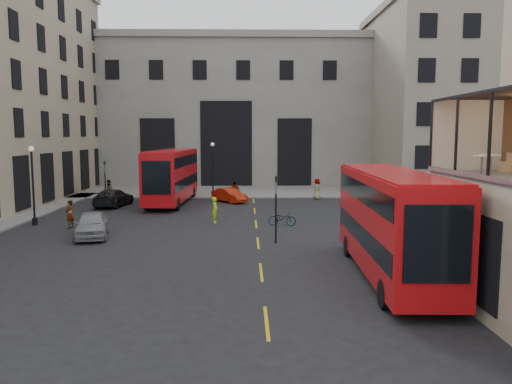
{
  "coord_description": "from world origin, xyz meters",
  "views": [
    {
      "loc": [
        -2.64,
        -15.59,
        6.07
      ],
      "look_at": [
        -2.13,
        11.2,
        3.0
      ],
      "focal_mm": 35.0,
      "sensor_mm": 36.0,
      "label": 1
    }
  ],
  "objects_px": {
    "cyclist": "(215,210)",
    "car_a": "(92,225)",
    "pedestrian_d": "(317,189)",
    "traffic_light_far": "(105,177)",
    "pedestrian_b": "(156,195)",
    "cafe_table_far": "(482,162)",
    "bicycle": "(282,218)",
    "street_lamp_b": "(213,172)",
    "cafe_table_mid": "(490,163)",
    "bus_far": "(172,174)",
    "traffic_light_near": "(276,201)",
    "street_lamp_a": "(33,190)",
    "pedestrian_a": "(109,190)",
    "cafe_chair_d": "(505,166)",
    "bus_near": "(391,218)",
    "car_b": "(230,195)",
    "pedestrian_c": "(235,191)",
    "car_c": "(113,198)",
    "pedestrian_e": "(70,214)"
  },
  "relations": [
    {
      "from": "cyclist",
      "to": "car_a",
      "type": "bearing_deg",
      "value": 124.33
    },
    {
      "from": "pedestrian_d",
      "to": "car_a",
      "type": "bearing_deg",
      "value": 110.3
    },
    {
      "from": "traffic_light_far",
      "to": "cyclist",
      "type": "bearing_deg",
      "value": -42.53
    },
    {
      "from": "pedestrian_b",
      "to": "cafe_table_far",
      "type": "bearing_deg",
      "value": -89.03
    },
    {
      "from": "bicycle",
      "to": "pedestrian_b",
      "type": "distance_m",
      "value": 15.4
    },
    {
      "from": "street_lamp_b",
      "to": "cafe_table_mid",
      "type": "xyz_separation_m",
      "value": [
        11.45,
        -33.21,
        2.75
      ]
    },
    {
      "from": "bus_far",
      "to": "car_a",
      "type": "xyz_separation_m",
      "value": [
        -2.62,
        -14.75,
        -1.9
      ]
    },
    {
      "from": "traffic_light_near",
      "to": "street_lamp_a",
      "type": "xyz_separation_m",
      "value": [
        -16.0,
        6.0,
        -0.03
      ]
    },
    {
      "from": "bus_far",
      "to": "cafe_table_mid",
      "type": "xyz_separation_m",
      "value": [
        14.7,
        -27.81,
        2.48
      ]
    },
    {
      "from": "pedestrian_a",
      "to": "cyclist",
      "type": "bearing_deg",
      "value": -40.11
    },
    {
      "from": "cafe_table_mid",
      "to": "cafe_chair_d",
      "type": "xyz_separation_m",
      "value": [
        2.19,
        3.22,
        -0.31
      ]
    },
    {
      "from": "car_a",
      "to": "cafe_chair_d",
      "type": "distance_m",
      "value": 22.23
    },
    {
      "from": "bicycle",
      "to": "cyclist",
      "type": "bearing_deg",
      "value": 84.72
    },
    {
      "from": "traffic_light_far",
      "to": "pedestrian_a",
      "type": "xyz_separation_m",
      "value": [
        -0.33,
        2.44,
        -1.45
      ]
    },
    {
      "from": "cafe_table_far",
      "to": "bus_near",
      "type": "bearing_deg",
      "value": 131.74
    },
    {
      "from": "bus_far",
      "to": "cyclist",
      "type": "distance_m",
      "value": 10.99
    },
    {
      "from": "bus_far",
      "to": "pedestrian_d",
      "type": "height_order",
      "value": "bus_far"
    },
    {
      "from": "cyclist",
      "to": "pedestrian_b",
      "type": "relative_size",
      "value": 1.18
    },
    {
      "from": "cafe_table_mid",
      "to": "cafe_chair_d",
      "type": "height_order",
      "value": "cafe_table_mid"
    },
    {
      "from": "cafe_table_mid",
      "to": "car_a",
      "type": "bearing_deg",
      "value": 142.99
    },
    {
      "from": "car_b",
      "to": "pedestrian_b",
      "type": "relative_size",
      "value": 2.55
    },
    {
      "from": "car_a",
      "to": "cafe_table_mid",
      "type": "xyz_separation_m",
      "value": [
        17.32,
        -13.06,
        4.38
      ]
    },
    {
      "from": "pedestrian_c",
      "to": "cafe_table_far",
      "type": "distance_m",
      "value": 29.74
    },
    {
      "from": "cafe_chair_d",
      "to": "traffic_light_far",
      "type": "bearing_deg",
      "value": 133.33
    },
    {
      "from": "cafe_table_mid",
      "to": "traffic_light_near",
      "type": "bearing_deg",
      "value": 119.89
    },
    {
      "from": "pedestrian_b",
      "to": "cafe_chair_d",
      "type": "xyz_separation_m",
      "value": [
        18.38,
        -24.8,
        4.07
      ]
    },
    {
      "from": "car_c",
      "to": "pedestrian_e",
      "type": "height_order",
      "value": "pedestrian_e"
    },
    {
      "from": "street_lamp_b",
      "to": "car_c",
      "type": "bearing_deg",
      "value": -138.48
    },
    {
      "from": "pedestrian_d",
      "to": "cafe_table_far",
      "type": "distance_m",
      "value": 29.11
    },
    {
      "from": "cyclist",
      "to": "pedestrian_b",
      "type": "distance_m",
      "value": 11.7
    },
    {
      "from": "car_a",
      "to": "pedestrian_b",
      "type": "xyz_separation_m",
      "value": [
        1.13,
        14.96,
        -0.0
      ]
    },
    {
      "from": "pedestrian_a",
      "to": "pedestrian_b",
      "type": "distance_m",
      "value": 4.87
    },
    {
      "from": "cyclist",
      "to": "cafe_table_far",
      "type": "xyz_separation_m",
      "value": [
        10.8,
        -16.23,
        4.18
      ]
    },
    {
      "from": "traffic_light_near",
      "to": "bus_near",
      "type": "xyz_separation_m",
      "value": [
        4.5,
        -6.79,
        0.13
      ]
    },
    {
      "from": "pedestrian_b",
      "to": "pedestrian_d",
      "type": "height_order",
      "value": "pedestrian_d"
    },
    {
      "from": "pedestrian_c",
      "to": "cafe_table_mid",
      "type": "bearing_deg",
      "value": 104.26
    },
    {
      "from": "pedestrian_c",
      "to": "bicycle",
      "type": "bearing_deg",
      "value": 102.37
    },
    {
      "from": "street_lamp_a",
      "to": "pedestrian_a",
      "type": "relative_size",
      "value": 2.73
    },
    {
      "from": "pedestrian_d",
      "to": "bus_far",
      "type": "bearing_deg",
      "value": 73.91
    },
    {
      "from": "car_c",
      "to": "traffic_light_near",
      "type": "bearing_deg",
      "value": 139.54
    },
    {
      "from": "car_b",
      "to": "pedestrian_e",
      "type": "bearing_deg",
      "value": -166.73
    },
    {
      "from": "pedestrian_e",
      "to": "traffic_light_near",
      "type": "bearing_deg",
      "value": 81.99
    },
    {
      "from": "car_a",
      "to": "pedestrian_a",
      "type": "relative_size",
      "value": 2.3
    },
    {
      "from": "bus_near",
      "to": "cafe_table_far",
      "type": "relative_size",
      "value": 15.69
    },
    {
      "from": "car_a",
      "to": "pedestrian_d",
      "type": "height_order",
      "value": "pedestrian_d"
    },
    {
      "from": "bus_far",
      "to": "cyclist",
      "type": "xyz_separation_m",
      "value": [
        4.4,
        -9.91,
        -1.77
      ]
    },
    {
      "from": "street_lamp_a",
      "to": "pedestrian_c",
      "type": "xyz_separation_m",
      "value": [
        13.25,
        12.25,
        -1.51
      ]
    },
    {
      "from": "traffic_light_near",
      "to": "car_c",
      "type": "xyz_separation_m",
      "value": [
        -13.03,
        14.89,
        -1.69
      ]
    },
    {
      "from": "street_lamp_b",
      "to": "cyclist",
      "type": "distance_m",
      "value": 15.43
    },
    {
      "from": "street_lamp_a",
      "to": "pedestrian_b",
      "type": "relative_size",
      "value": 3.5
    }
  ]
}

